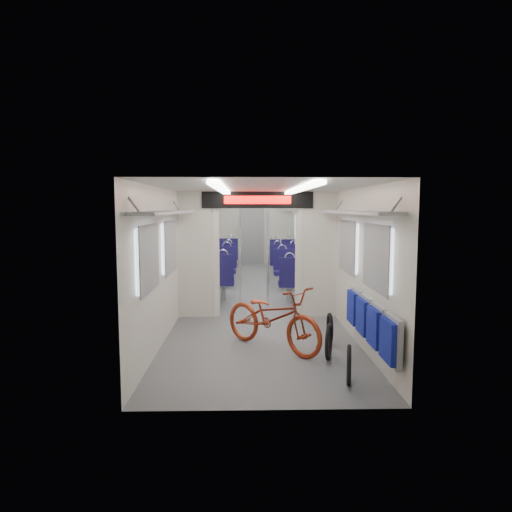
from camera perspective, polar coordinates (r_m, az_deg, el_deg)
The scene contains 14 objects.
carriage at distance 10.11m, azimuth -0.08°, elevation 3.17°, with size 12.00×12.02×2.31m.
bicycle at distance 6.54m, azimuth 2.08°, elevation -7.66°, with size 0.61×1.76×0.92m, color maroon.
flip_bench at distance 5.99m, azimuth 14.07°, elevation -7.96°, with size 0.12×2.13×0.54m.
bike_hoop_a at distance 5.43m, azimuth 11.53°, elevation -13.47°, with size 0.47×0.47×0.05m, color black.
bike_hoop_b at distance 6.22m, azimuth 9.09°, elevation -10.78°, with size 0.49×0.49×0.05m, color black.
bike_hoop_c at distance 6.96m, azimuth 9.21°, elevation -9.07°, with size 0.46×0.46×0.05m, color black.
seat_bay_near_left at distance 10.78m, azimuth -5.12°, elevation -1.70°, with size 0.94×2.20×1.14m.
seat_bay_near_right at distance 10.53m, azimuth 4.98°, elevation -1.99°, with size 0.90×2.04×1.09m.
seat_bay_far_left at distance 13.82m, azimuth -4.28°, elevation 0.01°, with size 0.93×2.18×1.13m.
seat_bay_far_right at distance 14.06m, azimuth 3.40°, elevation 0.03°, with size 0.90×2.02×1.08m.
stanchion_near_left at distance 9.06m, azimuth -1.98°, elevation 0.60°, with size 0.04×0.04×2.30m, color silver.
stanchion_near_right at distance 9.14m, azimuth 1.46°, elevation 0.65°, with size 0.04×0.04×2.30m, color silver.
stanchion_far_left at distance 12.39m, azimuth -2.00°, elevation 2.08°, with size 0.04×0.04×2.30m, color silver.
stanchion_far_right at distance 12.12m, azimuth 1.64°, elevation 1.99°, with size 0.05×0.05×2.30m, color silver.
Camera 1 is at (-0.22, -10.36, 2.01)m, focal length 32.00 mm.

